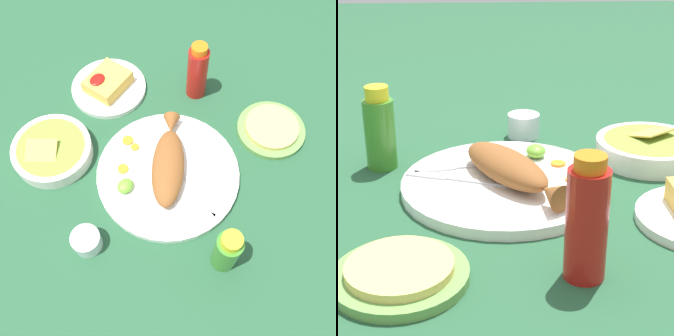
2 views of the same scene
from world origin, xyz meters
TOP-DOWN VIEW (x-y plane):
  - ground_plane at (0.00, 0.00)m, footprint 4.00×4.00m
  - main_plate at (0.00, 0.00)m, footprint 0.34×0.34m
  - fried_fish at (-0.01, -0.01)m, footprint 0.24×0.18m
  - fork_near at (0.00, 0.09)m, footprint 0.07×0.18m
  - fork_far at (0.05, 0.07)m, footprint 0.05×0.18m
  - carrot_slice_near at (-0.01, -0.11)m, footprint 0.02×0.02m
  - carrot_slice_mid at (-0.02, -0.13)m, footprint 0.03×0.03m
  - carrot_slice_far at (0.06, -0.09)m, footprint 0.03×0.03m
  - lime_wedge_main at (0.09, -0.06)m, footprint 0.04×0.03m
  - hot_sauce_bottle_red at (-0.26, -0.09)m, footprint 0.05×0.05m
  - hot_sauce_bottle_green at (0.10, 0.22)m, footprint 0.05×0.05m
  - salt_cup at (0.24, -0.05)m, footprint 0.06×0.06m
  - guacamole_bowl at (0.11, -0.27)m, footprint 0.19×0.19m
  - tortilla_plate at (-0.26, 0.14)m, footprint 0.17×0.17m
  - tortilla_stack at (-0.26, 0.14)m, footprint 0.14×0.14m

SIDE VIEW (x-z plane):
  - ground_plane at x=0.00m, z-range 0.00..0.00m
  - tortilla_plate at x=-0.26m, z-range 0.00..0.01m
  - main_plate at x=0.00m, z-range 0.00..0.02m
  - fork_near at x=0.00m, z-range 0.02..0.02m
  - fork_far at x=0.05m, z-range 0.02..0.02m
  - carrot_slice_near at x=-0.01m, z-range 0.02..0.02m
  - carrot_slice_mid at x=-0.02m, z-range 0.02..0.02m
  - carrot_slice_far at x=0.06m, z-range 0.02..0.02m
  - tortilla_stack at x=-0.26m, z-range 0.01..0.03m
  - salt_cup at x=0.24m, z-range 0.00..0.04m
  - guacamole_bowl at x=0.11m, z-range 0.00..0.05m
  - lime_wedge_main at x=0.09m, z-range 0.02..0.04m
  - fried_fish at x=-0.01m, z-range 0.02..0.07m
  - hot_sauce_bottle_green at x=0.10m, z-range 0.00..0.14m
  - hot_sauce_bottle_red at x=-0.26m, z-range 0.00..0.16m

